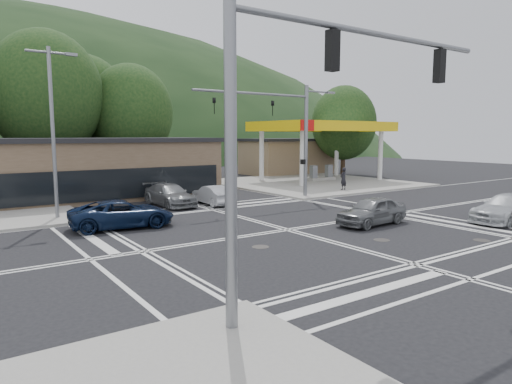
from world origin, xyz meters
TOP-DOWN VIEW (x-y plane):
  - ground at (0.00, 0.00)m, footprint 120.00×120.00m
  - sidewalk_ne at (15.00, 15.00)m, footprint 16.00×16.00m
  - gas_station_canopy at (16.99, 15.99)m, footprint 12.32×8.34m
  - convenience_store at (20.00, 25.00)m, footprint 10.00×6.00m
  - commercial_row at (-8.00, 17.00)m, footprint 24.00×8.00m
  - hill_north at (0.00, 90.00)m, footprint 252.00×126.00m
  - tree_n_b at (-6.00, 24.00)m, footprint 9.00×9.00m
  - tree_n_c at (1.00, 24.00)m, footprint 7.60×7.60m
  - tree_n_e at (-2.00, 28.00)m, footprint 8.40×8.40m
  - tree_ne at (24.00, 20.00)m, footprint 7.20×7.20m
  - streetlight_nw at (-8.44, 9.00)m, footprint 2.50×0.25m
  - signal_mast_ne at (6.95, 8.20)m, footprint 11.65×0.30m
  - signal_mast_sw at (-6.39, -8.20)m, footprint 9.14×0.28m
  - car_blue_west at (-6.33, 5.00)m, footprint 5.19×2.83m
  - car_grey_center at (4.29, -1.42)m, footprint 4.27×1.97m
  - car_silver_east at (10.73, -4.93)m, footprint 4.93×2.02m
  - car_queue_a at (1.00, 9.00)m, footprint 1.52×3.92m
  - car_queue_b at (4.20, 19.83)m, footprint 2.60×4.85m
  - car_northbound at (-1.49, 10.21)m, footprint 2.14×4.86m
  - pedestrian at (13.00, 9.10)m, footprint 0.70×0.51m

SIDE VIEW (x-z plane):
  - ground at x=0.00m, z-range 0.00..0.00m
  - hill_north at x=0.00m, z-range -70.00..70.00m
  - sidewalk_ne at x=15.00m, z-range 0.00..0.15m
  - car_queue_a at x=1.00m, z-range 0.00..1.27m
  - car_blue_west at x=-6.33m, z-range 0.00..1.38m
  - car_northbound at x=-1.49m, z-range 0.00..1.39m
  - car_grey_center at x=4.29m, z-range 0.00..1.42m
  - car_silver_east at x=10.73m, z-range 0.00..1.43m
  - car_queue_b at x=4.20m, z-range 0.00..1.57m
  - pedestrian at x=13.00m, z-range 0.15..1.93m
  - convenience_store at x=20.00m, z-range 0.00..3.80m
  - commercial_row at x=-8.00m, z-range 0.00..4.00m
  - gas_station_canopy at x=16.99m, z-range 2.17..7.92m
  - streetlight_nw at x=-8.44m, z-range 0.55..9.55m
  - signal_mast_ne at x=6.95m, z-range 1.07..9.07m
  - signal_mast_sw at x=-6.39m, z-range 1.12..9.12m
  - tree_ne at x=24.00m, z-range 0.85..10.84m
  - tree_n_c at x=1.00m, z-range 1.06..11.93m
  - tree_n_e at x=-2.00m, z-range 1.15..13.13m
  - tree_n_b at x=-6.00m, z-range 1.30..14.28m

